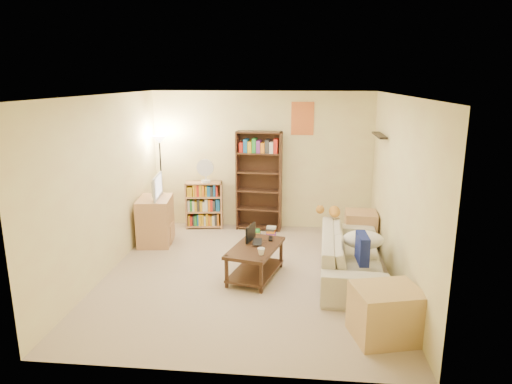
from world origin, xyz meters
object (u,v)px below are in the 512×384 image
tv_stand (156,221)px  short_bookshelf (204,205)px  end_cabinet (386,313)px  laptop (261,242)px  tall_bookshelf (259,179)px  tabby_cat (332,211)px  coffee_table (255,257)px  television (154,187)px  floor_lamp (160,155)px  sofa (351,255)px  side_table (360,229)px  mug (261,251)px  desk_fan (205,170)px

tv_stand → short_bookshelf: 1.11m
short_bookshelf → end_cabinet: size_ratio=1.27×
laptop → tall_bookshelf: bearing=2.1°
laptop → tall_bookshelf: (-0.21, 1.97, 0.49)m
tabby_cat → end_cabinet: size_ratio=0.72×
tabby_cat → coffee_table: tabby_cat is taller
television → floor_lamp: (-0.10, 0.74, 0.40)m
sofa → laptop: bearing=94.2°
tall_bookshelf → short_bookshelf: tall_bookshelf is taller
coffee_table → short_bookshelf: bearing=132.9°
tv_stand → short_bookshelf: size_ratio=0.90×
coffee_table → television: 2.28m
side_table → short_bookshelf: bearing=166.0°
coffee_table → mug: (0.11, -0.30, 0.20)m
tall_bookshelf → floor_lamp: bearing=-169.6°
sofa → tabby_cat: size_ratio=4.43×
laptop → television: size_ratio=0.47×
side_table → mug: bearing=-131.1°
sofa → short_bookshelf: (-2.50, 1.95, 0.12)m
laptop → short_bookshelf: short_bookshelf is taller
tv_stand → end_cabinet: tv_stand is taller
television → short_bookshelf: television is taller
coffee_table → tall_bookshelf: bearing=108.0°
side_table → tv_stand: bearing=-176.5°
mug → floor_lamp: floor_lamp is taller
laptop → tv_stand: (-1.87, 1.07, -0.08)m
desk_fan → side_table: (2.73, -0.65, -0.81)m
television → end_cabinet: size_ratio=1.00×
coffee_table → desk_fan: (-1.12, 2.07, 0.80)m
tall_bookshelf → floor_lamp: tall_bookshelf is taller
short_bookshelf → side_table: (2.78, -0.69, -0.14)m
tabby_cat → floor_lamp: (-3.01, 0.95, 0.68)m
laptop → mug: mug is taller
tabby_cat → desk_fan: size_ratio=1.12×
desk_fan → end_cabinet: 4.44m
floor_lamp → side_table: 3.72m
end_cabinet → coffee_table: bearing=137.8°
coffee_table → desk_fan: 2.48m
laptop → television: 2.21m
tall_bookshelf → sofa: bearing=-47.6°
sofa → desk_fan: desk_fan is taller
sofa → tall_bookshelf: (-1.48, 1.95, 0.64)m
sofa → tv_stand: (-3.14, 1.04, 0.08)m
television → short_bookshelf: size_ratio=0.79×
floor_lamp → tabby_cat: bearing=-17.6°
tv_stand → tall_bookshelf: size_ratio=0.43×
tabby_cat → television: (-2.91, 0.21, 0.27)m
end_cabinet → laptop: bearing=134.0°
sofa → tall_bookshelf: tall_bookshelf is taller
laptop → floor_lamp: bearing=43.5°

